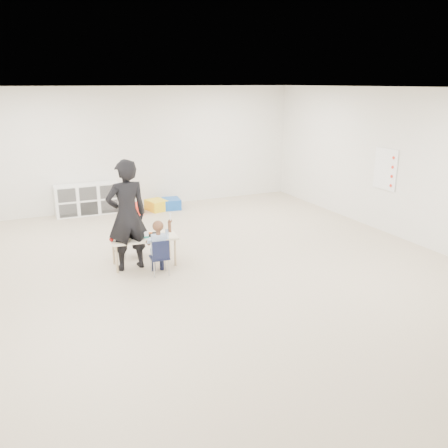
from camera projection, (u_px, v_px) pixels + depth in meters
name	position (u px, v px, depth m)	size (l,w,h in m)	color
room	(209.00, 185.00, 7.10)	(9.00, 9.02, 2.80)	#BFAD93
table	(144.00, 250.00, 7.71)	(1.10, 0.61, 0.48)	#FCECC9
chair_near	(160.00, 257.00, 7.31)	(0.28, 0.26, 0.58)	black
chair_far	(130.00, 240.00, 8.09)	(0.28, 0.26, 0.58)	black
child	(159.00, 247.00, 7.27)	(0.39, 0.39, 0.92)	#BCDBFF
lunch_tray_near	(150.00, 235.00, 7.70)	(0.22, 0.16, 0.03)	black
lunch_tray_far	(122.00, 236.00, 7.62)	(0.22, 0.16, 0.03)	black
milk_carton	(146.00, 235.00, 7.56)	(0.07, 0.07, 0.10)	white
bread_roll	(164.00, 235.00, 7.63)	(0.09, 0.09, 0.07)	tan
apple_near	(135.00, 235.00, 7.64)	(0.07, 0.07, 0.07)	maroon
apple_far	(111.00, 239.00, 7.40)	(0.07, 0.07, 0.07)	maroon
cubby_shelf	(87.00, 199.00, 10.66)	(1.40, 0.40, 0.70)	white
rules_poster	(385.00, 169.00, 9.24)	(0.02, 0.60, 0.80)	white
adult	(127.00, 215.00, 7.39)	(0.64, 0.42, 1.77)	black
bin_red	(134.00, 209.00, 10.77)	(0.35, 0.45, 0.22)	red
bin_yellow	(156.00, 205.00, 11.06)	(0.39, 0.50, 0.24)	yellow
bin_blue	(172.00, 204.00, 11.21)	(0.38, 0.49, 0.24)	#1650AC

